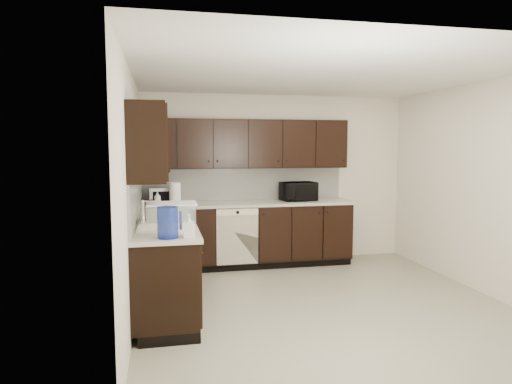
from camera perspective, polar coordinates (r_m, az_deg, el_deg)
The scene contains 20 objects.
floor at distance 5.29m, azimuth 8.04°, elevation -13.51°, with size 4.00×4.00×0.00m, color #9E9983.
ceiling at distance 5.05m, azimuth 8.45°, elevation 14.35°, with size 4.00×4.00×0.00m, color white.
wall_back at distance 6.92m, azimuth 2.56°, elevation 1.70°, with size 4.00×0.02×2.50m, color beige.
wall_left at distance 4.72m, azimuth -15.20°, elevation -0.40°, with size 0.02×4.00×2.50m, color beige.
wall_right at distance 6.01m, azimuth 26.47°, elevation 0.47°, with size 0.02×4.00×2.50m, color beige.
wall_front at distance 3.23m, azimuth 20.51°, elevation -3.35°, with size 4.00×0.02×2.50m, color beige.
lower_cabinets at distance 5.99m, azimuth -4.76°, elevation -7.05°, with size 3.00×2.80×0.90m.
countertop at distance 5.90m, azimuth -4.82°, elevation -2.26°, with size 3.03×2.83×0.04m.
backsplash at distance 6.05m, azimuth -7.06°, elevation 0.41°, with size 3.00×2.80×0.48m.
upper_cabinets at distance 5.92m, azimuth -5.91°, elevation 6.02°, with size 3.00×2.80×0.70m.
dishwasher at distance 6.30m, azimuth -2.33°, elevation -5.17°, with size 0.58×0.04×0.78m.
sink at distance 4.76m, azimuth -11.23°, elevation -4.76°, with size 0.54×0.82×0.42m.
microwave at distance 6.72m, azimuth 5.30°, elevation 0.07°, with size 0.49×0.34×0.27m, color black.
soap_bottle_a at distance 4.06m, azimuth -8.38°, elevation -4.22°, with size 0.09×0.09×0.20m, color gray.
soap_bottle_b at distance 5.93m, azimuth -12.21°, elevation -0.97°, with size 0.09×0.09×0.24m, color gray.
toaster_oven at distance 6.41m, azimuth -11.62°, elevation -0.48°, with size 0.37×0.28×0.23m, color #ABABAD.
storage_bin at distance 4.91m, azimuth -10.49°, elevation -2.56°, with size 0.50×0.37×0.20m, color silver.
blue_pitcher at distance 4.06m, azimuth -10.98°, elevation -3.75°, with size 0.18×0.18×0.28m, color navy.
teal_tumbler at distance 6.08m, azimuth -9.84°, elevation -0.91°, with size 0.09×0.09×0.21m, color #0B6D7F.
paper_towel_roll at distance 6.08m, azimuth -10.09°, elevation -0.35°, with size 0.15×0.15×0.33m, color white.
Camera 1 is at (-1.72, -4.69, 1.74)m, focal length 32.00 mm.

